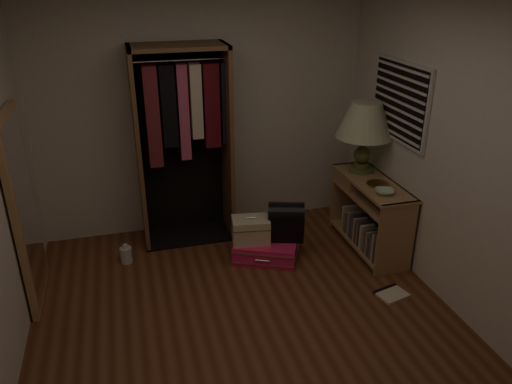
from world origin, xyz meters
TOP-DOWN VIEW (x-y plane):
  - ground at (0.00, 0.00)m, footprint 4.00×4.00m
  - room_walls at (0.08, 0.04)m, footprint 3.52×4.02m
  - console_bookshelf at (1.54, 1.02)m, footprint 0.42×1.12m
  - open_wardrobe at (-0.22, 1.77)m, footprint 0.99×0.50m
  - floor_mirror at (-1.70, 1.00)m, footprint 0.06×0.80m
  - pink_suitcase at (0.44, 1.07)m, footprint 0.77×0.68m
  - train_case at (0.29, 1.10)m, footprint 0.41×0.31m
  - black_bag at (0.65, 1.08)m, footprint 0.41×0.33m
  - table_lamp at (1.54, 1.29)m, footprint 0.69×0.69m
  - brass_tray at (1.54, 0.91)m, footprint 0.30×0.30m
  - ceramic_bowl at (1.49, 0.69)m, footprint 0.22×0.22m
  - white_jug at (-0.94, 1.36)m, footprint 0.15×0.15m
  - floor_book at (1.35, 0.16)m, footprint 0.30×0.27m

SIDE VIEW (x-z plane):
  - ground at x=0.00m, z-range 0.00..0.00m
  - floor_book at x=1.35m, z-range 0.00..0.02m
  - white_jug at x=-0.94m, z-range -0.02..0.19m
  - pink_suitcase at x=0.44m, z-range 0.00..0.19m
  - train_case at x=0.29m, z-range 0.19..0.46m
  - black_bag at x=0.65m, z-range 0.20..0.59m
  - console_bookshelf at x=1.54m, z-range 0.03..0.78m
  - brass_tray at x=1.54m, z-range 0.75..0.76m
  - ceramic_bowl at x=1.49m, z-range 0.75..0.79m
  - floor_mirror at x=-1.70m, z-range 0.00..1.70m
  - open_wardrobe at x=-0.22m, z-range 0.19..2.24m
  - table_lamp at x=1.54m, z-range 0.92..1.66m
  - room_walls at x=0.08m, z-range 0.20..2.80m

